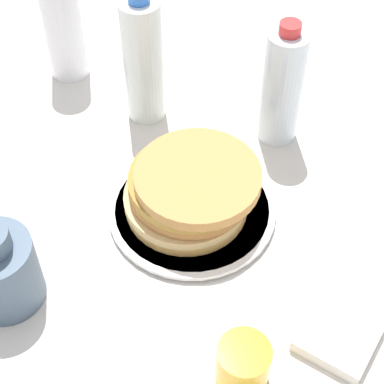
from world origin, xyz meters
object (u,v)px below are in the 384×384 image
object	(u,v)px
juice_glass	(243,364)
water_bottle_mid	(143,61)
pancake_stack	(190,189)
water_bottle_near	(282,86)
plate	(192,209)
water_bottle_far	(63,24)

from	to	relation	value
juice_glass	water_bottle_mid	distance (m)	0.50
pancake_stack	juice_glass	distance (m)	0.27
juice_glass	water_bottle_mid	xyz separation A→B (m)	(-0.20, -0.46, 0.08)
juice_glass	water_bottle_near	size ratio (longest dim) A/B	0.31
pancake_stack	water_bottle_near	world-z (taller)	water_bottle_near
water_bottle_near	plate	bearing A→B (deg)	10.68
water_bottle_mid	water_bottle_far	distance (m)	0.18
water_bottle_far	plate	bearing A→B (deg)	84.20
plate	juice_glass	xyz separation A→B (m)	(0.12, 0.24, 0.03)
plate	water_bottle_mid	distance (m)	0.25
pancake_stack	juice_glass	bearing A→B (deg)	63.97
water_bottle_near	water_bottle_far	xyz separation A→B (m)	(0.17, -0.35, -0.00)
water_bottle_mid	juice_glass	bearing A→B (deg)	66.50
pancake_stack	water_bottle_mid	xyz separation A→B (m)	(-0.08, -0.21, 0.06)
juice_glass	water_bottle_near	distance (m)	0.44
pancake_stack	water_bottle_far	bearing A→B (deg)	-95.89
pancake_stack	water_bottle_far	xyz separation A→B (m)	(-0.04, -0.39, 0.05)
plate	pancake_stack	size ratio (longest dim) A/B	1.28
juice_glass	water_bottle_near	xyz separation A→B (m)	(-0.33, -0.28, 0.07)
plate	juice_glass	bearing A→B (deg)	63.62
pancake_stack	water_bottle_mid	world-z (taller)	water_bottle_mid
plate	juice_glass	size ratio (longest dim) A/B	3.72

